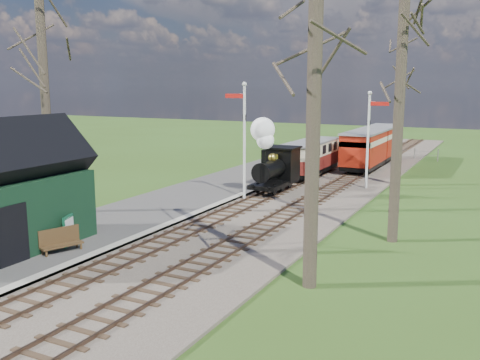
{
  "coord_description": "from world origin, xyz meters",
  "views": [
    {
      "loc": [
        11.63,
        -8.8,
        6.12
      ],
      "look_at": [
        0.3,
        13.52,
        1.6
      ],
      "focal_mm": 40.0,
      "sensor_mm": 36.0,
      "label": 1
    }
  ],
  "objects_px": {
    "red_carriage_a": "(364,150)",
    "bench": "(60,240)",
    "station_shed": "(4,194)",
    "person": "(67,226)",
    "semaphore_near": "(243,133)",
    "sign_board": "(69,231)",
    "red_carriage_b": "(381,142)",
    "semaphore_far": "(370,132)",
    "coach": "(310,156)",
    "locomotive": "(274,160)"
  },
  "relations": [
    {
      "from": "red_carriage_a",
      "to": "red_carriage_b",
      "type": "bearing_deg",
      "value": 90.0
    },
    {
      "from": "red_carriage_b",
      "to": "person",
      "type": "xyz_separation_m",
      "value": [
        -5.59,
        -27.98,
        -0.75
      ]
    },
    {
      "from": "semaphore_far",
      "to": "locomotive",
      "type": "relative_size",
      "value": 1.37
    },
    {
      "from": "red_carriage_a",
      "to": "bench",
      "type": "distance_m",
      "value": 23.94
    },
    {
      "from": "coach",
      "to": "person",
      "type": "height_order",
      "value": "coach"
    },
    {
      "from": "coach",
      "to": "bench",
      "type": "xyz_separation_m",
      "value": [
        -2.43,
        -19.66,
        -0.83
      ]
    },
    {
      "from": "coach",
      "to": "person",
      "type": "relative_size",
      "value": 5.29
    },
    {
      "from": "station_shed",
      "to": "red_carriage_a",
      "type": "xyz_separation_m",
      "value": [
        6.9,
        24.09,
        -0.69
      ]
    },
    {
      "from": "sign_board",
      "to": "bench",
      "type": "distance_m",
      "value": 0.72
    },
    {
      "from": "coach",
      "to": "person",
      "type": "bearing_deg",
      "value": -99.04
    },
    {
      "from": "bench",
      "to": "red_carriage_a",
      "type": "bearing_deg",
      "value": 77.86
    },
    {
      "from": "locomotive",
      "to": "sign_board",
      "type": "bearing_deg",
      "value": -101.57
    },
    {
      "from": "semaphore_near",
      "to": "semaphore_far",
      "type": "relative_size",
      "value": 1.09
    },
    {
      "from": "sign_board",
      "to": "semaphore_near",
      "type": "bearing_deg",
      "value": 79.92
    },
    {
      "from": "red_carriage_a",
      "to": "bench",
      "type": "xyz_separation_m",
      "value": [
        -5.03,
        -23.39,
        -0.98
      ]
    },
    {
      "from": "sign_board",
      "to": "bench",
      "type": "height_order",
      "value": "sign_board"
    },
    {
      "from": "locomotive",
      "to": "person",
      "type": "xyz_separation_m",
      "value": [
        -2.97,
        -12.7,
        -1.11
      ]
    },
    {
      "from": "station_shed",
      "to": "coach",
      "type": "distance_m",
      "value": 20.83
    },
    {
      "from": "locomotive",
      "to": "red_carriage_a",
      "type": "xyz_separation_m",
      "value": [
        2.61,
        9.78,
        -0.36
      ]
    },
    {
      "from": "station_shed",
      "to": "locomotive",
      "type": "distance_m",
      "value": 14.93
    },
    {
      "from": "red_carriage_b",
      "to": "sign_board",
      "type": "bearing_deg",
      "value": -100.56
    },
    {
      "from": "red_carriage_b",
      "to": "person",
      "type": "relative_size",
      "value": 4.3
    },
    {
      "from": "station_shed",
      "to": "red_carriage_a",
      "type": "bearing_deg",
      "value": 74.02
    },
    {
      "from": "semaphore_near",
      "to": "semaphore_far",
      "type": "height_order",
      "value": "semaphore_near"
    },
    {
      "from": "red_carriage_b",
      "to": "coach",
      "type": "bearing_deg",
      "value": -105.74
    },
    {
      "from": "semaphore_far",
      "to": "person",
      "type": "bearing_deg",
      "value": -114.17
    },
    {
      "from": "red_carriage_a",
      "to": "bench",
      "type": "height_order",
      "value": "red_carriage_a"
    },
    {
      "from": "station_shed",
      "to": "coach",
      "type": "bearing_deg",
      "value": 78.08
    },
    {
      "from": "coach",
      "to": "bench",
      "type": "height_order",
      "value": "coach"
    },
    {
      "from": "red_carriage_a",
      "to": "red_carriage_b",
      "type": "relative_size",
      "value": 1.0
    },
    {
      "from": "person",
      "to": "semaphore_far",
      "type": "bearing_deg",
      "value": -42.02
    },
    {
      "from": "semaphore_far",
      "to": "bench",
      "type": "height_order",
      "value": "semaphore_far"
    },
    {
      "from": "locomotive",
      "to": "bench",
      "type": "relative_size",
      "value": 2.69
    },
    {
      "from": "station_shed",
      "to": "person",
      "type": "relative_size",
      "value": 4.98
    },
    {
      "from": "locomotive",
      "to": "coach",
      "type": "bearing_deg",
      "value": 89.89
    },
    {
      "from": "station_shed",
      "to": "bench",
      "type": "bearing_deg",
      "value": 20.51
    },
    {
      "from": "semaphore_near",
      "to": "coach",
      "type": "xyz_separation_m",
      "value": [
        0.77,
        8.36,
        -2.2
      ]
    },
    {
      "from": "bench",
      "to": "sign_board",
      "type": "bearing_deg",
      "value": 109.41
    },
    {
      "from": "red_carriage_b",
      "to": "semaphore_far",
      "type": "bearing_deg",
      "value": -81.29
    },
    {
      "from": "semaphore_near",
      "to": "station_shed",
      "type": "bearing_deg",
      "value": -106.38
    },
    {
      "from": "locomotive",
      "to": "coach",
      "type": "relative_size",
      "value": 0.62
    },
    {
      "from": "locomotive",
      "to": "person",
      "type": "relative_size",
      "value": 3.3
    },
    {
      "from": "semaphore_far",
      "to": "coach",
      "type": "xyz_separation_m",
      "value": [
        -4.37,
        2.36,
        -1.93
      ]
    },
    {
      "from": "red_carriage_a",
      "to": "red_carriage_b",
      "type": "xyz_separation_m",
      "value": [
        0.0,
        5.5,
        0.0
      ]
    },
    {
      "from": "semaphore_near",
      "to": "sign_board",
      "type": "relative_size",
      "value": 5.45
    },
    {
      "from": "locomotive",
      "to": "red_carriage_b",
      "type": "bearing_deg",
      "value": 80.3
    },
    {
      "from": "locomotive",
      "to": "bench",
      "type": "distance_m",
      "value": 13.88
    },
    {
      "from": "semaphore_near",
      "to": "red_carriage_a",
      "type": "distance_m",
      "value": 12.71
    },
    {
      "from": "station_shed",
      "to": "person",
      "type": "xyz_separation_m",
      "value": [
        1.31,
        1.61,
        -1.44
      ]
    },
    {
      "from": "coach",
      "to": "sign_board",
      "type": "bearing_deg",
      "value": -97.97
    }
  ]
}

